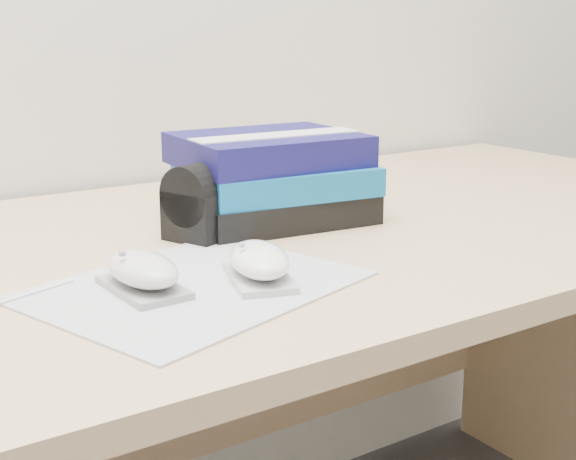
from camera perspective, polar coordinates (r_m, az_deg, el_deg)
desk at (r=1.27m, az=-0.72°, el=-9.27°), size 1.60×0.80×0.73m
mousepad at (r=0.89m, az=-6.67°, el=-3.99°), size 0.40×0.35×0.00m
mouse_rear at (r=0.87m, az=-10.28°, el=-2.97°), size 0.07×0.12×0.05m
mouse_front at (r=0.89m, az=-2.06°, el=-2.34°), size 0.10×0.13×0.05m
book_stack at (r=1.16m, az=-1.19°, el=3.74°), size 0.28×0.23×0.13m
pouch at (r=1.08m, az=-5.47°, el=2.14°), size 0.14×0.12×0.10m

